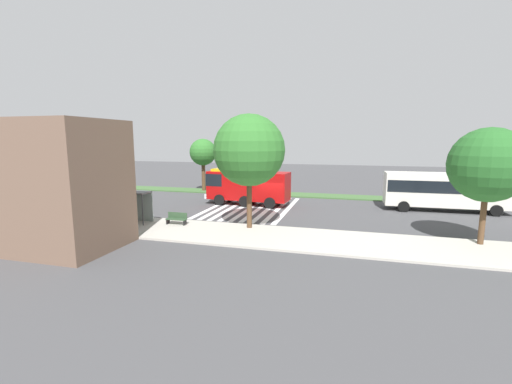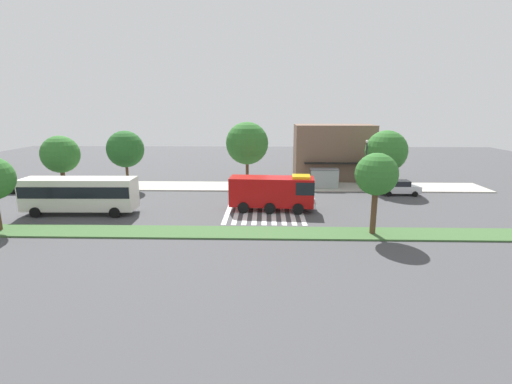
{
  "view_description": "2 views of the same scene",
  "coord_description": "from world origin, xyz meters",
  "px_view_note": "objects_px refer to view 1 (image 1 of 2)",
  "views": [
    {
      "loc": [
        -7.36,
        31.68,
        6.61
      ],
      "look_at": [
        1.13,
        1.21,
        1.74
      ],
      "focal_mm": 24.09,
      "sensor_mm": 36.0,
      "label": 1
    },
    {
      "loc": [
        2.07,
        -37.23,
        10.15
      ],
      "look_at": [
        1.04,
        1.1,
        1.31
      ],
      "focal_mm": 25.92,
      "sensor_mm": 36.0,
      "label": 2
    }
  ],
  "objects_px": {
    "bus_stop_shelter": "(131,199)",
    "median_tree_far_west": "(482,161)",
    "sidewalk_tree_center": "(249,150)",
    "sidewalk_tree_far_east": "(59,160)",
    "fire_truck": "(245,185)",
    "parked_car_mid": "(72,201)",
    "bench_near_shelter": "(177,218)",
    "street_lamp": "(88,173)",
    "transit_bus": "(446,189)",
    "sidewalk_tree_west": "(488,165)",
    "median_tree_west": "(203,153)"
  },
  "relations": [
    {
      "from": "parked_car_mid",
      "to": "bus_stop_shelter",
      "type": "relative_size",
      "value": 1.31
    },
    {
      "from": "bus_stop_shelter",
      "to": "sidewalk_tree_center",
      "type": "relative_size",
      "value": 0.42
    },
    {
      "from": "bus_stop_shelter",
      "to": "street_lamp",
      "type": "relative_size",
      "value": 0.57
    },
    {
      "from": "sidewalk_tree_center",
      "to": "median_tree_west",
      "type": "xyz_separation_m",
      "value": [
        11.01,
        -16.41,
        -0.87
      ]
    },
    {
      "from": "fire_truck",
      "to": "bus_stop_shelter",
      "type": "height_order",
      "value": "fire_truck"
    },
    {
      "from": "fire_truck",
      "to": "sidewalk_tree_center",
      "type": "relative_size",
      "value": 1.04
    },
    {
      "from": "transit_bus",
      "to": "sidewalk_tree_west",
      "type": "xyz_separation_m",
      "value": [
        0.52,
        11.08,
        2.97
      ]
    },
    {
      "from": "parked_car_mid",
      "to": "street_lamp",
      "type": "xyz_separation_m",
      "value": [
        -3.61,
        1.8,
        2.89
      ]
    },
    {
      "from": "transit_bus",
      "to": "median_tree_far_west",
      "type": "relative_size",
      "value": 1.75
    },
    {
      "from": "bench_near_shelter",
      "to": "sidewalk_tree_west",
      "type": "relative_size",
      "value": 0.22
    },
    {
      "from": "sidewalk_tree_west",
      "to": "sidewalk_tree_far_east",
      "type": "height_order",
      "value": "sidewalk_tree_far_east"
    },
    {
      "from": "bench_near_shelter",
      "to": "sidewalk_tree_far_east",
      "type": "relative_size",
      "value": 0.22
    },
    {
      "from": "sidewalk_tree_far_east",
      "to": "median_tree_west",
      "type": "distance_m",
      "value": 17.44
    },
    {
      "from": "street_lamp",
      "to": "sidewalk_tree_west",
      "type": "relative_size",
      "value": 0.86
    },
    {
      "from": "transit_bus",
      "to": "median_tree_west",
      "type": "xyz_separation_m",
      "value": [
        26.61,
        -5.32,
        2.85
      ]
    },
    {
      "from": "bus_stop_shelter",
      "to": "sidewalk_tree_far_east",
      "type": "bearing_deg",
      "value": -4.59
    },
    {
      "from": "parked_car_mid",
      "to": "street_lamp",
      "type": "distance_m",
      "value": 4.97
    },
    {
      "from": "bench_near_shelter",
      "to": "street_lamp",
      "type": "bearing_deg",
      "value": -6.29
    },
    {
      "from": "bus_stop_shelter",
      "to": "median_tree_far_west",
      "type": "relative_size",
      "value": 0.57
    },
    {
      "from": "fire_truck",
      "to": "transit_bus",
      "type": "xyz_separation_m",
      "value": [
        -18.82,
        -1.75,
        0.12
      ]
    },
    {
      "from": "transit_bus",
      "to": "bus_stop_shelter",
      "type": "relative_size",
      "value": 3.06
    },
    {
      "from": "bench_near_shelter",
      "to": "sidewalk_tree_west",
      "type": "height_order",
      "value": "sidewalk_tree_west"
    },
    {
      "from": "transit_bus",
      "to": "sidewalk_tree_center",
      "type": "relative_size",
      "value": 1.29
    },
    {
      "from": "fire_truck",
      "to": "parked_car_mid",
      "type": "bearing_deg",
      "value": 29.46
    },
    {
      "from": "sidewalk_tree_west",
      "to": "bench_near_shelter",
      "type": "bearing_deg",
      "value": 1.56
    },
    {
      "from": "sidewalk_tree_center",
      "to": "sidewalk_tree_far_east",
      "type": "distance_m",
      "value": 16.95
    },
    {
      "from": "transit_bus",
      "to": "sidewalk_tree_far_east",
      "type": "distance_m",
      "value": 34.48
    },
    {
      "from": "street_lamp",
      "to": "median_tree_far_west",
      "type": "bearing_deg",
      "value": -155.03
    },
    {
      "from": "bench_near_shelter",
      "to": "median_tree_west",
      "type": "height_order",
      "value": "median_tree_west"
    },
    {
      "from": "fire_truck",
      "to": "sidewalk_tree_center",
      "type": "bearing_deg",
      "value": 112.8
    },
    {
      "from": "sidewalk_tree_far_east",
      "to": "median_tree_far_west",
      "type": "height_order",
      "value": "sidewalk_tree_far_east"
    },
    {
      "from": "bus_stop_shelter",
      "to": "fire_truck",
      "type": "bearing_deg",
      "value": -123.03
    },
    {
      "from": "street_lamp",
      "to": "median_tree_far_west",
      "type": "distance_m",
      "value": 37.93
    },
    {
      "from": "bench_near_shelter",
      "to": "sidewalk_tree_far_east",
      "type": "xyz_separation_m",
      "value": [
        11.26,
        -0.57,
        4.31
      ]
    },
    {
      "from": "bench_near_shelter",
      "to": "median_tree_west",
      "type": "relative_size",
      "value": 0.24
    },
    {
      "from": "bench_near_shelter",
      "to": "bus_stop_shelter",
      "type": "bearing_deg",
      "value": 0.23
    },
    {
      "from": "parked_car_mid",
      "to": "sidewalk_tree_center",
      "type": "distance_m",
      "value": 18.84
    },
    {
      "from": "sidewalk_tree_west",
      "to": "bus_stop_shelter",
      "type": "bearing_deg",
      "value": 1.35
    },
    {
      "from": "street_lamp",
      "to": "sidewalk_tree_west",
      "type": "height_order",
      "value": "sidewalk_tree_west"
    },
    {
      "from": "transit_bus",
      "to": "sidewalk_tree_west",
      "type": "relative_size",
      "value": 1.49
    },
    {
      "from": "fire_truck",
      "to": "median_tree_far_west",
      "type": "bearing_deg",
      "value": -159.23
    },
    {
      "from": "fire_truck",
      "to": "street_lamp",
      "type": "relative_size",
      "value": 1.4
    },
    {
      "from": "sidewalk_tree_center",
      "to": "sidewalk_tree_west",
      "type": "bearing_deg",
      "value": 180.0
    },
    {
      "from": "bus_stop_shelter",
      "to": "median_tree_far_west",
      "type": "bearing_deg",
      "value": -150.15
    },
    {
      "from": "parked_car_mid",
      "to": "sidewalk_tree_center",
      "type": "height_order",
      "value": "sidewalk_tree_center"
    },
    {
      "from": "median_tree_west",
      "to": "sidewalk_tree_center",
      "type": "bearing_deg",
      "value": 123.86
    },
    {
      "from": "transit_bus",
      "to": "median_tree_west",
      "type": "height_order",
      "value": "median_tree_west"
    },
    {
      "from": "bus_stop_shelter",
      "to": "street_lamp",
      "type": "distance_m",
      "value": 5.23
    },
    {
      "from": "median_tree_far_west",
      "to": "sidewalk_tree_far_east",
      "type": "bearing_deg",
      "value": 23.99
    },
    {
      "from": "fire_truck",
      "to": "sidewalk_tree_west",
      "type": "relative_size",
      "value": 1.2
    }
  ]
}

